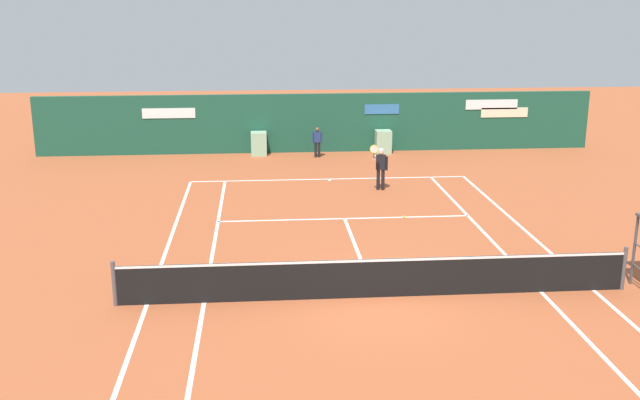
{
  "coord_description": "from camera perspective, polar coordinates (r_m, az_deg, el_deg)",
  "views": [
    {
      "loc": [
        -2.63,
        -16.04,
        6.83
      ],
      "look_at": [
        -0.84,
        5.8,
        0.8
      ],
      "focal_mm": 41.65,
      "sensor_mm": 36.0,
      "label": 1
    }
  ],
  "objects": [
    {
      "name": "ground_plane",
      "position": [
        18.15,
        4.01,
        -6.74
      ],
      "size": [
        80.0,
        80.0,
        0.01
      ],
      "color": "#A8512D"
    },
    {
      "name": "tennis_net",
      "position": [
        17.43,
        4.32,
        -5.91
      ],
      "size": [
        12.1,
        0.1,
        1.07
      ],
      "color": "#4C4C51",
      "rests_on": "ground_plane"
    },
    {
      "name": "sponsor_back_wall",
      "position": [
        33.57,
        -0.1,
        5.86
      ],
      "size": [
        25.0,
        1.02,
        2.63
      ],
      "color": "#194C38",
      "rests_on": "ground_plane"
    },
    {
      "name": "player_on_baseline",
      "position": [
        26.95,
        4.68,
        2.68
      ],
      "size": [
        0.73,
        0.63,
        1.77
      ],
      "rotation": [
        0.0,
        0.0,
        2.9
      ],
      "color": "black",
      "rests_on": "ground_plane"
    },
    {
      "name": "ball_kid_right_post",
      "position": [
        32.48,
        -0.21,
        4.63
      ],
      "size": [
        0.44,
        0.18,
        1.32
      ],
      "rotation": [
        0.0,
        0.0,
        3.1
      ],
      "color": "black",
      "rests_on": "ground_plane"
    },
    {
      "name": "tennis_ball_by_sideline",
      "position": [
        23.81,
        6.48,
        -1.3
      ],
      "size": [
        0.07,
        0.07,
        0.07
      ],
      "primitive_type": "sphere",
      "color": "#CCE033",
      "rests_on": "ground_plane"
    }
  ]
}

